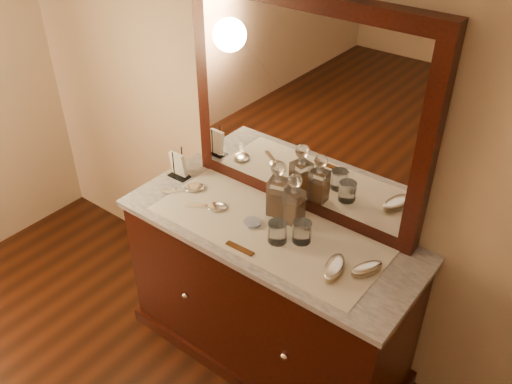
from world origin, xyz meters
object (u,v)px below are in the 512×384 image
mirror_frame (304,109)px  napkin_rack (178,166)px  comb (240,248)px  decanter_left (278,194)px  hand_mirror_inner (214,206)px  decanter_right (294,204)px  dresser_cabinet (268,296)px  pin_dish (252,223)px  brush_far (367,269)px  brush_near (334,268)px  hand_mirror_outer (191,188)px

mirror_frame → napkin_rack: size_ratio=7.32×
comb → decanter_left: 0.33m
mirror_frame → hand_mirror_inner: size_ratio=6.02×
decanter_right → napkin_rack: bearing=-176.4°
dresser_cabinet → comb: bearing=-91.9°
pin_dish → mirror_frame: bearing=75.2°
comb → pin_dish: bearing=109.2°
mirror_frame → napkin_rack: 0.79m
napkin_rack → dresser_cabinet: bearing=-5.0°
decanter_left → brush_far: (0.53, -0.11, -0.09)m
brush_far → napkin_rack: bearing=177.1°
brush_near → brush_far: brush_near is taller
decanter_right → mirror_frame: bearing=114.0°
brush_near → hand_mirror_inner: size_ratio=0.92×
decanter_right → hand_mirror_outer: 0.57m
napkin_rack → decanter_left: bearing=5.1°
pin_dish → hand_mirror_inner: hand_mirror_inner is taller
napkin_rack → hand_mirror_outer: 0.16m
decanter_right → hand_mirror_outer: bearing=-170.1°
decanter_right → brush_far: decanter_right is taller
mirror_frame → brush_near: bearing=-40.1°
brush_near → hand_mirror_inner: 0.69m
pin_dish → decanter_right: decanter_right is taller
mirror_frame → napkin_rack: bearing=-163.2°
pin_dish → dresser_cabinet: bearing=24.4°
decanter_left → brush_near: decanter_left is taller
pin_dish → brush_near: bearing=-6.3°
napkin_rack → decanter_left: size_ratio=0.58×
hand_mirror_outer → hand_mirror_inner: bearing=-14.2°
mirror_frame → pin_dish: bearing=-104.8°
hand_mirror_inner → brush_far: bearing=3.2°
pin_dish → hand_mirror_inner: (-0.22, -0.02, 0.00)m
brush_far → comb: bearing=-158.1°
decanter_left → brush_near: 0.47m
hand_mirror_outer → comb: bearing=-23.1°
mirror_frame → hand_mirror_outer: mirror_frame is taller
comb → brush_far: 0.55m
pin_dish → napkin_rack: napkin_rack is taller
dresser_cabinet → brush_far: 0.68m
decanter_left → napkin_rack: bearing=-174.9°
dresser_cabinet → pin_dish: bearing=-155.6°
napkin_rack → brush_far: napkin_rack is taller
decanter_left → comb: bearing=-85.3°
hand_mirror_outer → dresser_cabinet: bearing=-0.1°
decanter_left → hand_mirror_inner: 0.32m
hand_mirror_outer → napkin_rack: bearing=158.4°
mirror_frame → brush_far: size_ratio=7.56×
dresser_cabinet → brush_far: bearing=-0.4°
mirror_frame → decanter_right: (0.07, -0.15, -0.40)m
dresser_cabinet → brush_near: size_ratio=7.62×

